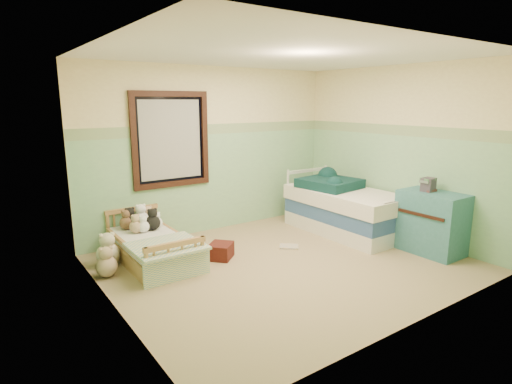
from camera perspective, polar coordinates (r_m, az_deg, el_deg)
floor at (r=5.32m, az=4.10°, el=-9.77°), size 4.20×3.60×0.02m
ceiling at (r=4.96m, az=4.56°, el=18.33°), size 4.20×3.60×0.02m
wall_back at (r=6.47m, az=-5.90°, el=5.69°), size 4.20×0.04×2.50m
wall_front at (r=3.79m, az=21.81°, el=0.24°), size 4.20×0.04×2.50m
wall_left at (r=4.01m, az=-19.57°, el=1.03°), size 0.04×3.60×2.50m
wall_right at (r=6.51m, az=18.82°, el=5.15°), size 0.04×3.60×2.50m
wainscot_mint at (r=6.53m, az=-5.74°, el=1.31°), size 4.20×0.01×1.50m
border_strip at (r=6.42m, az=-5.89°, el=8.56°), size 4.20×0.01×0.15m
window_frame at (r=6.10m, az=-11.53°, el=7.01°), size 1.16×0.06×1.36m
window_blinds at (r=6.11m, az=-11.57°, el=7.01°), size 0.92×0.01×1.12m
toddler_bed_frame at (r=5.52m, az=-13.94°, el=-8.12°), size 0.74×1.48×0.19m
toddler_mattress at (r=5.46m, az=-14.03°, el=-6.59°), size 0.68×1.42×0.12m
patchwork_quilt at (r=5.03m, az=-12.14°, el=-7.24°), size 0.81×0.74×0.03m
plush_bed_brown at (r=5.83m, az=-17.28°, el=-4.04°), size 0.18×0.18×0.18m
plush_bed_white at (r=5.88m, az=-15.43°, el=-3.61°), size 0.22×0.22×0.22m
plush_bed_tan at (r=5.64m, az=-16.09°, el=-4.57°), size 0.17×0.17×0.17m
plush_bed_dark at (r=5.71m, az=-13.92°, el=-4.09°), size 0.20×0.20×0.20m
plush_floor_cream at (r=5.48m, az=-19.55°, el=-8.07°), size 0.29×0.29×0.29m
plush_floor_tan at (r=5.17m, az=-19.73°, el=-9.58°), size 0.25×0.25×0.25m
twin_bed_frame at (r=6.62m, az=11.98°, el=-4.45°), size 0.91×1.81×0.22m
twin_boxspring at (r=6.56m, az=12.06°, el=-2.61°), size 0.91×1.81×0.22m
twin_mattress at (r=6.51m, az=12.15°, el=-0.74°), size 0.94×1.85×0.22m
teal_blanket at (r=6.64m, az=10.03°, el=1.19°), size 0.87×0.91×0.14m
dresser at (r=6.02m, az=22.85°, el=-3.88°), size 0.51×0.82×0.82m
book_stack at (r=5.96m, az=22.50°, el=0.94°), size 0.20×0.16×0.18m
red_pillow at (r=5.44m, az=-4.83°, el=-8.03°), size 0.42×0.41×0.20m
floor_book at (r=5.86m, az=4.53°, el=-7.45°), size 0.33×0.32×0.02m
extra_plush_0 at (r=5.78m, az=-13.39°, el=-4.11°), size 0.15×0.15×0.15m
extra_plush_1 at (r=5.64m, az=-15.15°, el=-4.59°), size 0.16×0.16×0.16m
extra_plush_2 at (r=5.93m, az=-14.54°, el=-3.57°), size 0.19×0.19×0.19m
extra_plush_3 at (r=5.86m, az=-16.81°, el=-3.86°), size 0.20×0.20×0.20m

